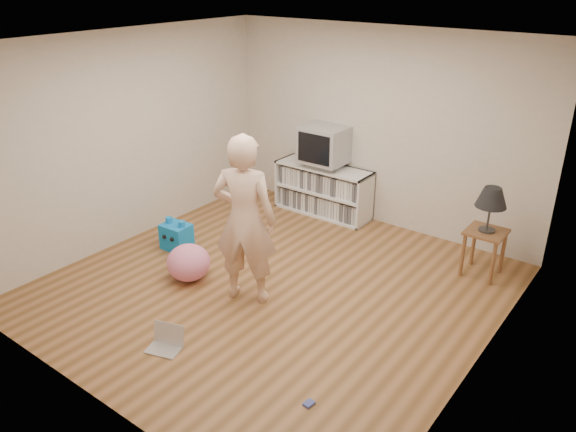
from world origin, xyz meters
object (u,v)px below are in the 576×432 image
(table_lamp, at_px, (492,198))
(plush_pink, at_px, (189,263))
(side_table, at_px, (485,242))
(person, at_px, (245,220))
(crt_tv, at_px, (324,144))
(media_unit, at_px, (324,190))
(dvd_deck, at_px, (324,164))
(laptop, at_px, (166,341))
(plush_blue, at_px, (176,236))

(table_lamp, height_order, plush_pink, table_lamp)
(table_lamp, bearing_deg, side_table, 0.00)
(table_lamp, relative_size, person, 0.29)
(crt_tv, bearing_deg, media_unit, 90.00)
(dvd_deck, bearing_deg, side_table, -8.70)
(crt_tv, height_order, laptop, crt_tv)
(crt_tv, height_order, side_table, crt_tv)
(laptop, xyz_separation_m, plush_blue, (-1.40, 1.43, 0.11))
(dvd_deck, xyz_separation_m, table_lamp, (2.42, -0.37, 0.21))
(side_table, relative_size, person, 0.30)
(dvd_deck, bearing_deg, crt_tv, -90.00)
(laptop, bearing_deg, crt_tv, 81.25)
(side_table, height_order, laptop, side_table)
(dvd_deck, relative_size, laptop, 1.22)
(dvd_deck, distance_m, table_lamp, 2.46)
(crt_tv, distance_m, laptop, 3.63)
(table_lamp, distance_m, person, 2.69)
(crt_tv, relative_size, side_table, 1.09)
(person, distance_m, laptop, 1.39)
(crt_tv, distance_m, plush_blue, 2.35)
(side_table, relative_size, plush_pink, 1.13)
(crt_tv, height_order, table_lamp, crt_tv)
(table_lamp, bearing_deg, plush_pink, -141.19)
(dvd_deck, bearing_deg, media_unit, 90.00)
(table_lamp, relative_size, laptop, 1.40)
(table_lamp, xyz_separation_m, person, (-1.82, -1.98, -0.04))
(crt_tv, bearing_deg, dvd_deck, 90.00)
(dvd_deck, height_order, table_lamp, table_lamp)
(dvd_deck, xyz_separation_m, plush_blue, (-0.84, -2.02, -0.56))
(media_unit, relative_size, crt_tv, 2.33)
(media_unit, distance_m, table_lamp, 2.52)
(dvd_deck, distance_m, person, 2.43)
(crt_tv, relative_size, plush_pink, 1.23)
(table_lamp, bearing_deg, crt_tv, 171.38)
(media_unit, distance_m, side_table, 2.45)
(crt_tv, xyz_separation_m, side_table, (2.42, -0.37, -0.60))
(crt_tv, relative_size, laptop, 1.63)
(plush_pink, bearing_deg, table_lamp, 38.81)
(crt_tv, xyz_separation_m, laptop, (0.56, -3.45, -0.96))
(side_table, height_order, table_lamp, table_lamp)
(side_table, xyz_separation_m, plush_pink, (-2.59, -2.08, -0.21))
(media_unit, height_order, laptop, media_unit)
(side_table, xyz_separation_m, table_lamp, (-0.00, 0.00, 0.53))
(dvd_deck, relative_size, crt_tv, 0.75)
(crt_tv, distance_m, side_table, 2.52)
(plush_pink, bearing_deg, laptop, -53.77)
(person, bearing_deg, side_table, -155.24)
(media_unit, xyz_separation_m, plush_pink, (-0.17, -2.47, -0.14))
(crt_tv, distance_m, person, 2.42)
(crt_tv, relative_size, plush_blue, 1.50)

